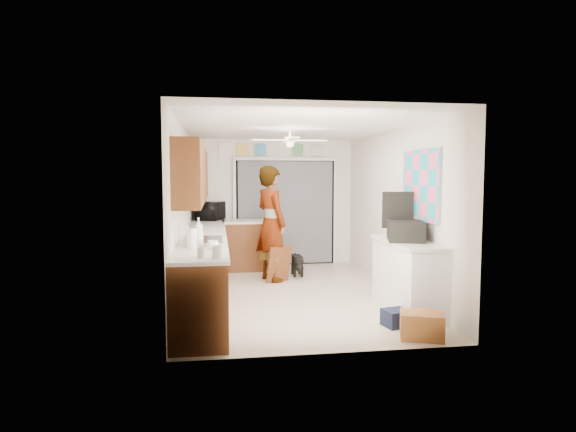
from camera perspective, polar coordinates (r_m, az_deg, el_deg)
name	(u,v)px	position (r m, az deg, el deg)	size (l,w,h in m)	color
floor	(292,294)	(7.39, 0.45, -9.18)	(5.00, 5.00, 0.00)	beige
ceiling	(292,127)	(7.21, 0.47, 10.50)	(5.00, 5.00, 0.00)	white
wall_back	(273,203)	(9.66, -1.80, 1.60)	(3.20, 3.20, 0.00)	white
wall_front	(331,230)	(4.74, 5.08, -1.62)	(3.20, 3.20, 0.00)	white
wall_left	(183,213)	(7.12, -12.37, 0.39)	(5.00, 5.00, 0.00)	white
wall_right	(394,210)	(7.60, 12.47, 0.65)	(5.00, 5.00, 0.00)	white
left_base_cabinets	(205,267)	(7.21, -9.86, -5.93)	(0.60, 4.80, 0.90)	brown
left_countertop	(205,235)	(7.14, -9.83, -2.22)	(0.62, 4.80, 0.04)	white
upper_cabinets	(194,175)	(7.29, -11.07, 4.83)	(0.32, 4.00, 0.80)	brown
sink_basin	(203,242)	(6.14, -10.08, -3.01)	(0.50, 0.76, 0.06)	silver
faucet	(187,234)	(6.14, -11.87, -2.15)	(0.03, 0.03, 0.22)	silver
peninsula_base	(250,246)	(9.20, -4.54, -3.58)	(1.00, 0.60, 0.90)	brown
peninsula_top	(250,222)	(9.14, -4.56, -0.66)	(1.04, 0.64, 0.04)	white
back_opening_recess	(285,213)	(9.68, -0.31, 0.42)	(2.00, 0.06, 2.10)	black
curtain_panel	(286,213)	(9.64, -0.28, 0.40)	(1.90, 0.03, 2.05)	slate
door_trim_left	(235,213)	(9.56, -6.35, 0.34)	(0.06, 0.04, 2.10)	white
door_trim_right	(335,212)	(9.84, 5.61, 0.47)	(0.06, 0.04, 2.10)	white
door_trim_head	(286,159)	(9.63, -0.29, 6.77)	(2.10, 0.04, 0.06)	white
header_frame_0	(243,150)	(9.58, -5.40, 7.83)	(0.22, 0.02, 0.22)	#EEC74F
header_frame_1	(260,150)	(9.61, -3.29, 7.84)	(0.22, 0.02, 0.22)	#4C96CC
header_frame_3	(298,150)	(9.70, 1.16, 7.81)	(0.22, 0.02, 0.22)	#60A86F
header_frame_4	(317,150)	(9.78, 3.50, 7.78)	(0.22, 0.02, 0.22)	silver
route66_sign	(225,150)	(9.57, -7.51, 7.82)	(0.22, 0.02, 0.26)	silver
right_counter_base	(408,278)	(6.51, 14.05, -7.16)	(0.50, 1.40, 0.90)	white
right_counter_top	(408,242)	(6.43, 14.05, -3.06)	(0.54, 1.44, 0.04)	white
abstract_painting	(421,186)	(6.65, 15.43, 3.48)	(0.03, 1.15, 0.95)	#F95B8F
ceiling_fan	(290,140)	(7.39, 0.23, 8.95)	(1.14, 1.14, 0.24)	white
microwave	(211,211)	(9.36, -9.17, 0.59)	(0.62, 0.42, 0.34)	black
soap_bottle	(199,230)	(6.17, -10.55, -1.64)	(0.12, 0.12, 0.32)	silver
cup	(213,245)	(5.59, -8.91, -3.39)	(0.13, 0.13, 0.10)	white
jar_a	(217,252)	(4.94, -8.45, -4.26)	(0.09, 0.09, 0.13)	silver
jar_b	(201,253)	(5.01, -10.32, -4.31)	(0.07, 0.07, 0.11)	silver
paper_towel_roll	(192,239)	(5.67, -11.29, -2.63)	(0.11, 0.11, 0.23)	white
suitcase	(406,231)	(6.44, 13.77, -1.71)	(0.45, 0.60, 0.26)	black
suitcase_rim	(405,239)	(6.45, 13.75, -2.68)	(0.44, 0.58, 0.02)	yellow
suitcase_lid	(398,210)	(6.69, 12.88, 0.69)	(0.42, 0.03, 0.50)	black
cardboard_box	(422,325)	(5.60, 15.56, -12.38)	(0.46, 0.34, 0.29)	#BB723B
navy_crate	(398,318)	(5.97, 12.87, -11.69)	(0.33, 0.27, 0.20)	black
cabinet_door_panel	(279,264)	(8.06, -1.06, -5.74)	(0.42, 0.03, 0.62)	brown
man	(271,224)	(8.15, -2.03, -0.90)	(0.71, 0.47, 1.95)	white
dog	(297,264)	(8.66, 1.09, -5.73)	(0.22, 0.52, 0.41)	black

